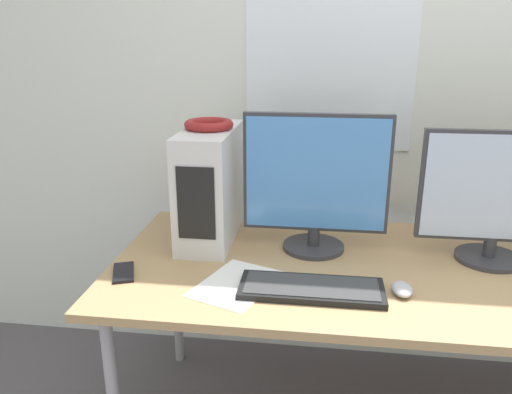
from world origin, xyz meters
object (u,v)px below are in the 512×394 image
object	(u,v)px
pc_tower	(211,185)
headphones	(209,124)
cell_phone	(124,272)
monitor_main	(316,182)
mouse	(402,289)
monitor_right_near	(498,196)
keyboard	(311,289)

from	to	relation	value
pc_tower	headphones	world-z (taller)	headphones
headphones	cell_phone	size ratio (longest dim) A/B	1.16
monitor_main	cell_phone	bearing A→B (deg)	-155.04
monitor_main	mouse	size ratio (longest dim) A/B	5.33
monitor_right_near	cell_phone	distance (m)	1.28
monitor_right_near	keyboard	size ratio (longest dim) A/B	1.17
mouse	cell_phone	world-z (taller)	mouse
monitor_main	monitor_right_near	xyz separation A→B (m)	(0.61, -0.02, -0.02)
cell_phone	monitor_right_near	bearing A→B (deg)	-8.38
keyboard	mouse	size ratio (longest dim) A/B	4.59
pc_tower	headphones	size ratio (longest dim) A/B	2.52
monitor_right_near	cell_phone	size ratio (longest dim) A/B	3.34
monitor_right_near	cell_phone	bearing A→B (deg)	-167.60
pc_tower	mouse	distance (m)	0.79
cell_phone	mouse	bearing A→B (deg)	-21.69
pc_tower	monitor_main	world-z (taller)	monitor_main
monitor_main	headphones	bearing A→B (deg)	170.63
monitor_main	keyboard	world-z (taller)	monitor_main
headphones	monitor_main	size ratio (longest dim) A/B	0.35
monitor_main	keyboard	bearing A→B (deg)	-89.71
pc_tower	cell_phone	distance (m)	0.47
headphones	monitor_main	xyz separation A→B (m)	(0.40, -0.07, -0.19)
pc_tower	headphones	distance (m)	0.23
headphones	monitor_right_near	world-z (taller)	monitor_right_near
headphones	mouse	size ratio (longest dim) A/B	1.86
keyboard	cell_phone	xyz separation A→B (m)	(-0.62, 0.04, -0.01)
monitor_right_near	mouse	world-z (taller)	monitor_right_near
mouse	keyboard	bearing A→B (deg)	-174.63
headphones	keyboard	bearing A→B (deg)	-44.66
headphones	cell_phone	distance (m)	0.60
keyboard	cell_phone	world-z (taller)	keyboard
headphones	cell_phone	world-z (taller)	headphones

